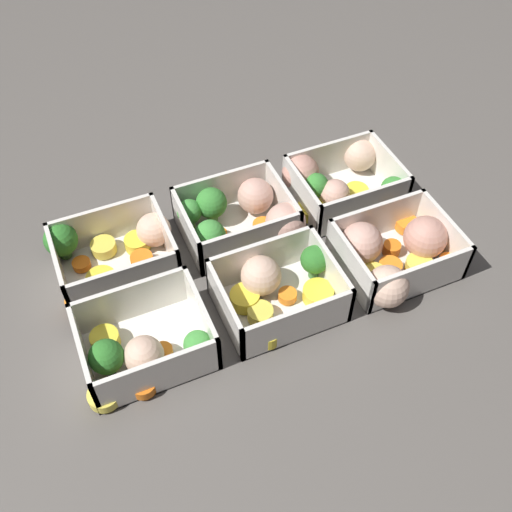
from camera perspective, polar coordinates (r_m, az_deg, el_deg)
The scene contains 7 objects.
ground_plane at distance 0.72m, azimuth 0.00°, elevation -1.00°, with size 4.00×4.00×0.00m, color #56514C.
container_near_left at distance 0.79m, azimuth 7.78°, elevation 7.05°, with size 0.15×0.13×0.06m.
container_near_center at distance 0.74m, azimuth -1.26°, elevation 3.69°, with size 0.14×0.12×0.06m.
container_near_right at distance 0.73m, azimuth -13.34°, elevation 0.42°, with size 0.15×0.12×0.06m.
container_far_left at distance 0.72m, azimuth 13.05°, elevation 0.16°, with size 0.14×0.13×0.06m.
container_far_center at distance 0.67m, azimuth 2.01°, elevation -3.10°, with size 0.14×0.11×0.06m.
container_far_right at distance 0.64m, azimuth -10.88°, elevation -8.68°, with size 0.15×0.11×0.06m.
Camera 1 is at (0.18, 0.42, 0.55)m, focal length 42.00 mm.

